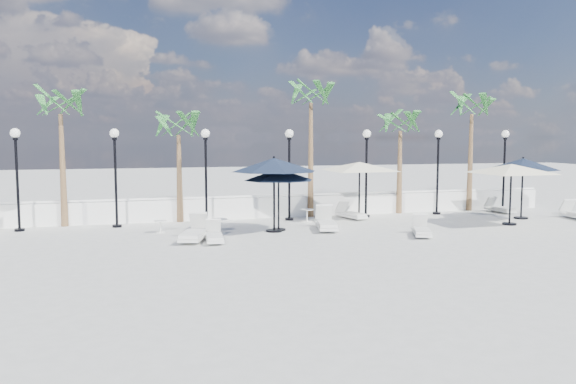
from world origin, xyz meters
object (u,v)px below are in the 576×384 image
object	(u,v)px
lounger_3	(351,214)
parasol_navy_left	(274,165)
lounger_1	(194,233)
parasol_navy_mid	(279,175)
parasol_navy_right	(523,164)
parasol_cream_sq_b	(512,164)
lounger_2	(214,236)
lounger_5	(422,230)
lounger_4	(326,223)
parasol_cream_sq_a	(360,162)
lounger_6	(500,208)

from	to	relation	value
lounger_3	parasol_navy_left	world-z (taller)	parasol_navy_left
lounger_1	parasol_navy_mid	bearing A→B (deg)	39.40
parasol_navy_mid	parasol_navy_right	distance (m)	10.88
parasol_navy_mid	parasol_cream_sq_b	distance (m)	9.37
lounger_1	parasol_navy_mid	xyz separation A→B (m)	(3.29, 1.28, 1.84)
lounger_2	lounger_5	world-z (taller)	lounger_5
lounger_5	parasol_navy_right	size ratio (longest dim) A/B	0.61
lounger_3	parasol_navy_left	bearing A→B (deg)	-164.39
lounger_5	lounger_2	bearing A→B (deg)	-163.60
lounger_4	parasol_navy_mid	world-z (taller)	parasol_navy_mid
parasol_navy_mid	parasol_cream_sq_a	world-z (taller)	parasol_cream_sq_a
lounger_4	parasol_cream_sq_a	size ratio (longest dim) A/B	0.41
lounger_3	lounger_4	xyz separation A→B (m)	(-2.00, -2.49, 0.05)
lounger_1	lounger_5	size ratio (longest dim) A/B	1.22
lounger_5	parasol_cream_sq_b	bearing A→B (deg)	39.25
lounger_5	parasol_cream_sq_b	distance (m)	5.36
lounger_1	lounger_5	distance (m)	8.00
lounger_4	lounger_6	distance (m)	9.78
lounger_1	lounger_4	size ratio (longest dim) A/B	1.00
parasol_cream_sq_b	lounger_1	bearing A→B (deg)	-179.43
lounger_1	parasol_navy_mid	size ratio (longest dim) A/B	0.82
lounger_3	lounger_2	bearing A→B (deg)	-163.99
lounger_2	parasol_navy_right	xyz separation A→B (m)	(13.56, 1.91, 2.13)
lounger_6	parasol_navy_right	bearing A→B (deg)	-104.15
parasol_cream_sq_a	lounger_4	bearing A→B (deg)	-133.84
lounger_4	parasol_navy_right	world-z (taller)	parasol_navy_right
parasol_navy_mid	lounger_5	bearing A→B (deg)	-28.85
lounger_3	parasol_cream_sq_b	size ratio (longest dim) A/B	0.34
lounger_2	lounger_6	size ratio (longest dim) A/B	1.02
lounger_4	parasol_navy_mid	xyz separation A→B (m)	(-1.77, 0.37, 1.84)
lounger_2	parasol_navy_mid	world-z (taller)	parasol_navy_mid
parasol_cream_sq_a	parasol_cream_sq_b	xyz separation A→B (m)	(5.16, -3.25, -0.00)
parasol_navy_right	parasol_cream_sq_b	xyz separation A→B (m)	(-1.58, -1.34, 0.08)
parasol_navy_left	parasol_cream_sq_b	size ratio (longest dim) A/B	0.61
lounger_1	lounger_4	world-z (taller)	lounger_4
lounger_4	parasol_navy_left	size ratio (longest dim) A/B	0.69
parasol_navy_right	parasol_cream_sq_a	bearing A→B (deg)	164.16
lounger_1	lounger_2	distance (m)	0.76
parasol_cream_sq_b	parasol_navy_mid	bearing A→B (deg)	172.93
parasol_cream_sq_b	parasol_cream_sq_a	bearing A→B (deg)	147.77
parasol_cream_sq_a	parasol_navy_left	bearing A→B (deg)	-151.96
lounger_1	lounger_3	xyz separation A→B (m)	(7.05, 3.39, -0.05)
lounger_1	parasol_navy_right	distance (m)	14.40
lounger_5	parasol_navy_right	xyz separation A→B (m)	(6.27, 2.72, 2.13)
lounger_4	lounger_6	size ratio (longest dim) A/B	1.30
parasol_navy_left	parasol_navy_right	world-z (taller)	parasol_navy_left
lounger_5	parasol_cream_sq_b	xyz separation A→B (m)	(4.69, 1.39, 2.21)
parasol_navy_right	lounger_4	bearing A→B (deg)	-176.49
lounger_4	parasol_navy_left	distance (m)	2.99
lounger_6	parasol_cream_sq_b	distance (m)	4.40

